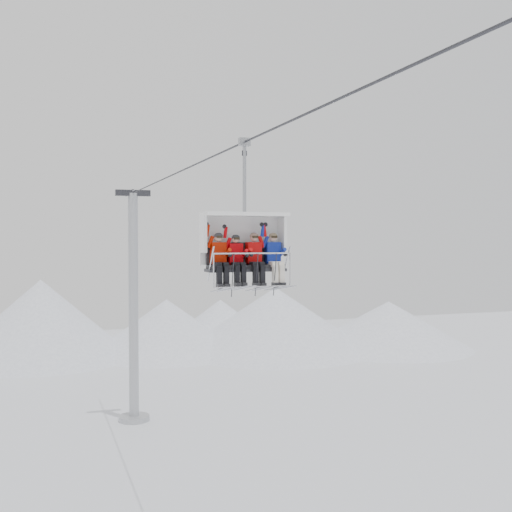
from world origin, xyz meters
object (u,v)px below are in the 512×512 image
object	(u,v)px
skier_center_right	(255,258)
skier_far_right	(274,257)
lift_tower_right	(134,322)
skier_center_left	(237,259)
skier_far_left	(219,258)
chairlift_carrier	(243,240)

from	to	relation	value
skier_center_right	skier_far_right	size ratio (longest dim) A/B	1.00
lift_tower_right	skier_center_right	world-z (taller)	lift_tower_right
skier_center_left	skier_far_right	xyz separation A→B (m)	(1.07, 0.01, 0.02)
skier_far_left	skier_far_right	xyz separation A→B (m)	(1.54, 0.00, 0.00)
skier_far_left	chairlift_carrier	bearing A→B (deg)	21.98
skier_far_left	skier_far_right	distance (m)	1.54
chairlift_carrier	skier_far_right	xyz separation A→B (m)	(0.79, -0.30, -0.46)
skier_center_left	skier_center_right	xyz separation A→B (m)	(0.52, 0.01, 0.02)
lift_tower_right	skier_far_left	xyz separation A→B (m)	(-0.75, -21.23, 4.41)
lift_tower_right	skier_far_right	size ratio (longest dim) A/B	7.99
skier_center_right	lift_tower_right	bearing A→B (deg)	90.65
chairlift_carrier	skier_far_left	distance (m)	0.94
skier_far_left	skier_far_right	size ratio (longest dim) A/B	1.00
chairlift_carrier	skier_far_left	size ratio (longest dim) A/B	2.36
skier_center_right	skier_center_left	bearing A→B (deg)	-179.27
lift_tower_right	skier_center_left	size ratio (longest dim) A/B	7.99
skier_far_right	chairlift_carrier	bearing A→B (deg)	158.88
lift_tower_right	skier_center_right	size ratio (longest dim) A/B	7.99
skier_center_right	skier_far_left	bearing A→B (deg)	180.00
lift_tower_right	skier_far_left	bearing A→B (deg)	-92.04
skier_center_left	skier_center_right	distance (m)	0.52
skier_far_left	skier_center_left	xyz separation A→B (m)	(0.47, -0.01, -0.02)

